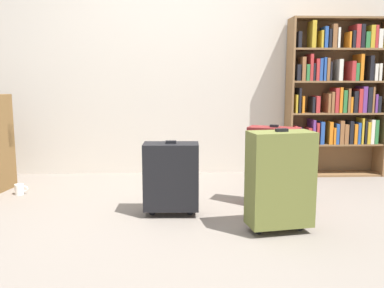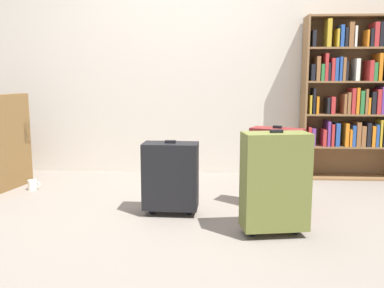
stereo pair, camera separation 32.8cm
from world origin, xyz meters
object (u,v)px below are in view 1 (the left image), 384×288
object	(u,v)px
suitcase_black	(171,176)
suitcase_olive	(280,179)
mug	(19,189)
bookshelf	(337,93)
suitcase_dark_red	(273,164)

from	to	relation	value
suitcase_black	suitcase_olive	xyz separation A→B (m)	(0.74, -0.40, 0.07)
suitcase_olive	mug	bearing A→B (deg)	154.09
bookshelf	mug	size ratio (longest dim) A/B	13.91
suitcase_black	mug	bearing A→B (deg)	155.48
bookshelf	suitcase_dark_red	bearing A→B (deg)	-129.89
mug	suitcase_olive	xyz separation A→B (m)	(2.13, -1.04, 0.33)
suitcase_black	suitcase_olive	size ratio (longest dim) A/B	0.81
suitcase_black	suitcase_olive	bearing A→B (deg)	-28.43
bookshelf	mug	xyz separation A→B (m)	(-3.16, -0.68, -0.84)
bookshelf	suitcase_black	bearing A→B (deg)	-143.55
mug	bookshelf	bearing A→B (deg)	12.11
mug	suitcase_black	world-z (taller)	suitcase_black
suitcase_dark_red	suitcase_olive	bearing A→B (deg)	-98.56
bookshelf	suitcase_dark_red	distance (m)	1.57
bookshelf	mug	world-z (taller)	bookshelf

